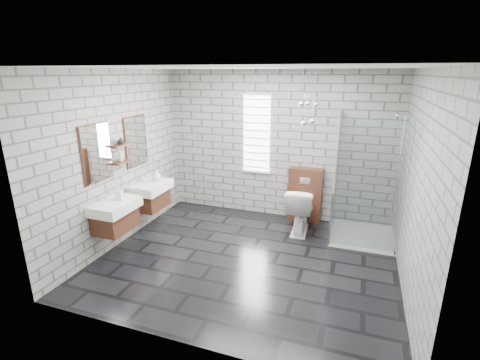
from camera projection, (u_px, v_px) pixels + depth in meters
The scene contains 20 objects.
floor at pixel (247, 259), 5.15m from camera, with size 4.20×3.60×0.02m, color black.
ceiling at pixel (248, 67), 4.34m from camera, with size 4.20×3.60×0.02m, color white.
wall_back at pixel (278, 146), 6.37m from camera, with size 4.20×0.02×2.70m, color gray.
wall_front at pixel (185, 223), 3.11m from camera, with size 4.20×0.02×2.70m, color gray.
wall_left at pixel (118, 159), 5.40m from camera, with size 0.02×3.60×2.70m, color gray.
wall_right at pixel (418, 187), 4.08m from camera, with size 0.02×3.60×2.70m, color gray.
vanity_left at pixel (113, 207), 5.08m from camera, with size 0.47×0.70×1.57m.
vanity_right at pixel (149, 188), 5.93m from camera, with size 0.47×0.70×1.57m.
shelf_lower at pixel (121, 162), 5.34m from camera, with size 0.14×0.30×0.03m, color #4A2616.
shelf_upper at pixel (119, 146), 5.26m from camera, with size 0.14×0.30×0.03m, color #4A2616.
window at pixel (256, 134), 6.41m from camera, with size 0.56×0.05×1.48m.
cistern_panel at pixel (305, 195), 6.35m from camera, with size 0.60×0.20×1.00m, color #4A2616.
flush_plate at pixel (305, 181), 6.17m from camera, with size 0.18×0.01×0.12m, color silver.
shower_enclosure at pixel (358, 211), 5.59m from camera, with size 1.00×1.00×2.03m.
pendant_cluster at pixel (308, 111), 5.58m from camera, with size 0.30×0.27×0.89m.
toilet at pixel (300, 209), 5.94m from camera, with size 0.44×0.78×0.80m, color white.
soap_bottle_a at pixel (119, 193), 5.07m from camera, with size 0.09×0.10×0.21m, color #B2B2B2.
soap_bottle_b at pixel (156, 175), 6.00m from camera, with size 0.15×0.15×0.19m, color #B2B2B2.
soap_bottle_c at pixel (120, 155), 5.30m from camera, with size 0.07×0.07×0.19m, color #B2B2B2.
vase at pixel (121, 141), 5.27m from camera, with size 0.10×0.10×0.11m, color #B2B2B2.
Camera 1 is at (1.41, -4.34, 2.65)m, focal length 26.00 mm.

